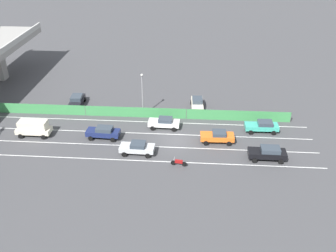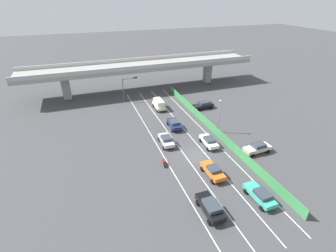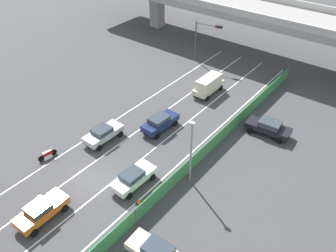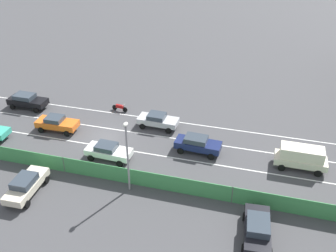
{
  "view_description": "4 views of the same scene",
  "coord_description": "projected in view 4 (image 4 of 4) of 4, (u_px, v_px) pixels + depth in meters",
  "views": [
    {
      "loc": [
        -42.5,
        -1.97,
        26.0
      ],
      "look_at": [
        2.05,
        1.26,
        1.04
      ],
      "focal_mm": 40.49,
      "sensor_mm": 36.0,
      "label": 1
    },
    {
      "loc": [
        -15.23,
        -29.17,
        22.95
      ],
      "look_at": [
        -2.36,
        6.54,
        2.45
      ],
      "focal_mm": 26.41,
      "sensor_mm": 36.0,
      "label": 2
    },
    {
      "loc": [
        19.39,
        -13.81,
        22.94
      ],
      "look_at": [
        2.0,
        8.54,
        1.95
      ],
      "focal_mm": 38.01,
      "sensor_mm": 36.0,
      "label": 3
    },
    {
      "loc": [
        29.72,
        14.99,
        21.06
      ],
      "look_at": [
        -0.9,
        6.49,
        1.84
      ],
      "focal_mm": 40.41,
      "sensor_mm": 36.0,
      "label": 4
    }
  ],
  "objects": [
    {
      "name": "car_van_cream",
      "position": [
        301.0,
        157.0,
        33.79
      ],
      "size": [
        2.02,
        4.57,
        2.17
      ],
      "color": "beige",
      "rests_on": "ground"
    },
    {
      "name": "lane_line_right_edge",
      "position": [
        149.0,
        176.0,
        33.33
      ],
      "size": [
        0.14,
        48.69,
        0.01
      ],
      "primitive_type": "cube",
      "color": "silver",
      "rests_on": "ground"
    },
    {
      "name": "car_sedan_black",
      "position": [
        27.0,
        100.0,
        43.79
      ],
      "size": [
        2.03,
        4.55,
        1.68
      ],
      "color": "black",
      "rests_on": "ground"
    },
    {
      "name": "lane_line_mid_left",
      "position": [
        169.0,
        137.0,
        38.73
      ],
      "size": [
        0.14,
        48.69,
        0.01
      ],
      "primitive_type": "cube",
      "color": "silver",
      "rests_on": "ground"
    },
    {
      "name": "car_sedan_silver",
      "position": [
        158.0,
        120.0,
        40.08
      ],
      "size": [
        2.11,
        4.33,
        1.55
      ],
      "color": "#B7BABC",
      "rests_on": "ground"
    },
    {
      "name": "lane_line_mid_right",
      "position": [
        159.0,
        155.0,
        36.03
      ],
      "size": [
        0.14,
        48.69,
        0.01
      ],
      "primitive_type": "cube",
      "color": "silver",
      "rests_on": "ground"
    },
    {
      "name": "car_sedan_white",
      "position": [
        108.0,
        151.0,
        35.2
      ],
      "size": [
        2.08,
        4.36,
        1.54
      ],
      "color": "white",
      "rests_on": "ground"
    },
    {
      "name": "motorcycle",
      "position": [
        120.0,
        107.0,
        43.36
      ],
      "size": [
        0.6,
        1.94,
        0.93
      ],
      "color": "black",
      "rests_on": "ground"
    },
    {
      "name": "car_taxi_orange",
      "position": [
        57.0,
        123.0,
        39.53
      ],
      "size": [
        2.07,
        4.39,
        1.58
      ],
      "color": "orange",
      "rests_on": "ground"
    },
    {
      "name": "parked_sedan_cream",
      "position": [
        26.0,
        185.0,
        30.95
      ],
      "size": [
        4.6,
        2.11,
        1.68
      ],
      "color": "beige",
      "rests_on": "ground"
    },
    {
      "name": "ground_plane",
      "position": [
        105.0,
        137.0,
        38.83
      ],
      "size": [
        300.0,
        300.0,
        0.0
      ],
      "primitive_type": "plane",
      "color": "#424244"
    },
    {
      "name": "car_sedan_navy",
      "position": [
        198.0,
        144.0,
        36.12
      ],
      "size": [
        2.11,
        4.47,
        1.64
      ],
      "color": "navy",
      "rests_on": "ground"
    },
    {
      "name": "street_lamp",
      "position": [
        127.0,
        150.0,
        29.81
      ],
      "size": [
        0.6,
        0.36,
        6.51
      ],
      "color": "gray",
      "rests_on": "ground"
    },
    {
      "name": "green_fence",
      "position": [
        144.0,
        179.0,
        31.8
      ],
      "size": [
        0.1,
        44.79,
        1.57
      ],
      "color": "#3D8E4C",
      "rests_on": "ground"
    },
    {
      "name": "lane_line_left_edge",
      "position": [
        176.0,
        122.0,
        41.43
      ],
      "size": [
        0.14,
        48.69,
        0.01
      ],
      "primitive_type": "cube",
      "color": "silver",
      "rests_on": "ground"
    },
    {
      "name": "traffic_cone",
      "position": [
        87.0,
        165.0,
        34.33
      ],
      "size": [
        0.47,
        0.47,
        0.62
      ],
      "color": "orange",
      "rests_on": "ground"
    },
    {
      "name": "parked_sedan_dark",
      "position": [
        258.0,
        228.0,
        26.9
      ],
      "size": [
        4.71,
        2.32,
        1.62
      ],
      "color": "black",
      "rests_on": "ground"
    }
  ]
}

